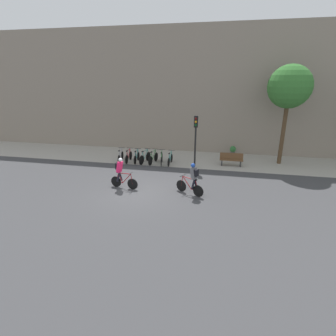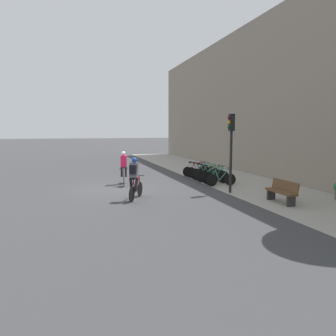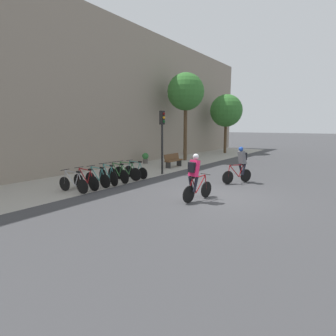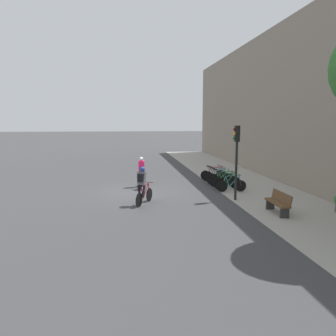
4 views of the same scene
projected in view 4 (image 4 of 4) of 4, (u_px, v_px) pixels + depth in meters
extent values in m
plane|color=#3D3D3F|center=(136.00, 191.00, 17.74)|extent=(200.00, 200.00, 0.00)
cube|color=#A39E93|center=(254.00, 188.00, 18.63)|extent=(44.00, 4.50, 0.01)
cube|color=gray|center=(301.00, 101.00, 18.27)|extent=(44.00, 0.60, 9.75)
cylinder|color=black|center=(140.00, 184.00, 18.12)|extent=(0.62, 0.13, 0.63)
cylinder|color=black|center=(142.00, 181.00, 19.16)|extent=(0.62, 0.13, 0.63)
cylinder|color=maroon|center=(141.00, 178.00, 18.43)|extent=(0.57, 0.13, 0.62)
cylinder|color=maroon|center=(142.00, 177.00, 18.82)|extent=(0.27, 0.08, 0.58)
cylinder|color=maroon|center=(141.00, 173.00, 18.51)|extent=(0.77, 0.16, 0.07)
cylinder|color=maroon|center=(142.00, 181.00, 18.95)|extent=(0.42, 0.09, 0.05)
cylinder|color=maroon|center=(142.00, 176.00, 19.02)|extent=(0.22, 0.06, 0.56)
cylinder|color=maroon|center=(140.00, 179.00, 18.12)|extent=(0.12, 0.05, 0.59)
cylinder|color=black|center=(140.00, 173.00, 18.12)|extent=(0.10, 0.46, 0.03)
cube|color=black|center=(142.00, 171.00, 18.89)|extent=(0.21, 0.11, 0.06)
cube|color=#EA1E56|center=(142.00, 166.00, 18.74)|extent=(0.36, 0.36, 0.63)
sphere|color=silver|center=(141.00, 159.00, 18.60)|extent=(0.25, 0.25, 0.22)
cylinder|color=black|center=(140.00, 176.00, 18.87)|extent=(0.29, 0.15, 0.56)
cylinder|color=black|center=(144.00, 176.00, 18.87)|extent=(0.25, 0.14, 0.56)
cube|color=black|center=(142.00, 165.00, 18.87)|extent=(0.18, 0.28, 0.36)
cylinder|color=black|center=(149.00, 195.00, 15.52)|extent=(0.58, 0.33, 0.64)
cylinder|color=black|center=(139.00, 200.00, 14.50)|extent=(0.58, 0.33, 0.64)
cylinder|color=maroon|center=(146.00, 190.00, 15.13)|extent=(0.55, 0.32, 0.62)
cylinder|color=maroon|center=(142.00, 193.00, 14.75)|extent=(0.26, 0.17, 0.58)
cylinder|color=maroon|center=(145.00, 185.00, 14.98)|extent=(0.74, 0.42, 0.07)
cylinder|color=maroon|center=(141.00, 199.00, 14.70)|extent=(0.40, 0.24, 0.05)
cylinder|color=maroon|center=(140.00, 193.00, 14.55)|extent=(0.22, 0.14, 0.56)
cylinder|color=maroon|center=(149.00, 189.00, 15.43)|extent=(0.13, 0.09, 0.59)
cylinder|color=black|center=(148.00, 182.00, 15.35)|extent=(0.24, 0.42, 0.03)
cube|color=black|center=(141.00, 186.00, 14.59)|extent=(0.21, 0.17, 0.06)
cube|color=#5B5B60|center=(142.00, 178.00, 14.64)|extent=(0.43, 0.43, 0.63)
sphere|color=#1E47AD|center=(142.00, 169.00, 14.65)|extent=(0.30, 0.30, 0.22)
cylinder|color=black|center=(144.00, 191.00, 14.64)|extent=(0.29, 0.23, 0.56)
cylinder|color=black|center=(139.00, 191.00, 14.71)|extent=(0.26, 0.21, 0.56)
cube|color=black|center=(140.00, 178.00, 14.50)|extent=(0.25, 0.30, 0.36)
cylinder|color=black|center=(220.00, 174.00, 21.42)|extent=(0.12, 0.61, 0.61)
cylinder|color=black|center=(205.00, 175.00, 21.15)|extent=(0.12, 0.61, 0.61)
cylinder|color=#99999E|center=(215.00, 170.00, 21.29)|extent=(0.12, 0.58, 0.62)
cylinder|color=#99999E|center=(210.00, 171.00, 21.19)|extent=(0.08, 0.27, 0.58)
cylinder|color=#99999E|center=(214.00, 166.00, 21.22)|extent=(0.14, 0.78, 0.07)
cylinder|color=#99999E|center=(208.00, 175.00, 21.21)|extent=(0.09, 0.42, 0.05)
cylinder|color=#99999E|center=(206.00, 171.00, 21.13)|extent=(0.06, 0.22, 0.56)
cylinder|color=#99999E|center=(220.00, 170.00, 21.37)|extent=(0.05, 0.12, 0.59)
cylinder|color=black|center=(219.00, 165.00, 21.31)|extent=(0.46, 0.09, 0.03)
cube|color=black|center=(208.00, 166.00, 21.11)|extent=(0.11, 0.21, 0.06)
cylinder|color=black|center=(223.00, 176.00, 20.76)|extent=(0.06, 0.65, 0.65)
cylinder|color=black|center=(208.00, 176.00, 20.58)|extent=(0.06, 0.65, 0.65)
cylinder|color=maroon|center=(218.00, 172.00, 20.66)|extent=(0.06, 0.55, 0.62)
cylinder|color=maroon|center=(212.00, 172.00, 20.60)|extent=(0.05, 0.26, 0.58)
cylinder|color=maroon|center=(216.00, 167.00, 20.60)|extent=(0.07, 0.75, 0.07)
cylinder|color=maroon|center=(211.00, 176.00, 20.62)|extent=(0.05, 0.40, 0.05)
cylinder|color=maroon|center=(209.00, 172.00, 20.56)|extent=(0.04, 0.21, 0.56)
cylinder|color=maroon|center=(222.00, 171.00, 20.71)|extent=(0.04, 0.12, 0.58)
cylinder|color=black|center=(222.00, 166.00, 20.65)|extent=(0.46, 0.05, 0.03)
cube|color=black|center=(211.00, 167.00, 20.53)|extent=(0.09, 0.20, 0.06)
cylinder|color=black|center=(226.00, 178.00, 20.15)|extent=(0.07, 0.63, 0.63)
cylinder|color=black|center=(211.00, 178.00, 19.97)|extent=(0.07, 0.63, 0.63)
cylinder|color=teal|center=(221.00, 173.00, 20.05)|extent=(0.07, 0.53, 0.62)
cylinder|color=teal|center=(215.00, 174.00, 19.98)|extent=(0.06, 0.25, 0.58)
cylinder|color=teal|center=(219.00, 169.00, 19.99)|extent=(0.08, 0.71, 0.07)
cylinder|color=teal|center=(214.00, 178.00, 20.00)|extent=(0.06, 0.39, 0.05)
cylinder|color=teal|center=(212.00, 174.00, 19.94)|extent=(0.04, 0.20, 0.56)
cylinder|color=teal|center=(225.00, 173.00, 20.10)|extent=(0.04, 0.11, 0.58)
cylinder|color=black|center=(225.00, 168.00, 20.05)|extent=(0.46, 0.06, 0.03)
cube|color=black|center=(214.00, 169.00, 19.91)|extent=(0.09, 0.20, 0.06)
cylinder|color=black|center=(230.00, 179.00, 19.40)|extent=(0.17, 0.68, 0.68)
cylinder|color=black|center=(212.00, 179.00, 19.48)|extent=(0.17, 0.68, 0.68)
cylinder|color=teal|center=(224.00, 175.00, 19.39)|extent=(0.16, 0.56, 0.62)
cylinder|color=teal|center=(218.00, 175.00, 19.42)|extent=(0.09, 0.27, 0.58)
cylinder|color=teal|center=(222.00, 170.00, 19.35)|extent=(0.20, 0.76, 0.07)
cylinder|color=teal|center=(216.00, 179.00, 19.46)|extent=(0.12, 0.41, 0.05)
cylinder|color=teal|center=(214.00, 175.00, 19.43)|extent=(0.08, 0.22, 0.56)
cylinder|color=teal|center=(229.00, 175.00, 19.36)|extent=(0.06, 0.12, 0.59)
cylinder|color=black|center=(229.00, 169.00, 19.32)|extent=(0.46, 0.12, 0.03)
cube|color=black|center=(216.00, 169.00, 19.38)|extent=(0.12, 0.21, 0.06)
cylinder|color=black|center=(233.00, 181.00, 18.82)|extent=(0.14, 0.67, 0.67)
cylinder|color=black|center=(215.00, 181.00, 18.83)|extent=(0.14, 0.67, 0.67)
cylinder|color=#2D6B33|center=(227.00, 177.00, 18.78)|extent=(0.13, 0.58, 0.62)
cylinder|color=#2D6B33|center=(221.00, 177.00, 18.79)|extent=(0.08, 0.27, 0.58)
cylinder|color=#2D6B33|center=(225.00, 172.00, 18.74)|extent=(0.16, 0.78, 0.07)
cylinder|color=#2D6B33|center=(219.00, 181.00, 18.83)|extent=(0.10, 0.42, 0.05)
cylinder|color=#2D6B33|center=(217.00, 177.00, 18.79)|extent=(0.06, 0.22, 0.56)
cylinder|color=#2D6B33|center=(233.00, 176.00, 18.77)|extent=(0.05, 0.12, 0.59)
cylinder|color=black|center=(232.00, 171.00, 18.73)|extent=(0.46, 0.10, 0.03)
cube|color=black|center=(219.00, 171.00, 18.75)|extent=(0.11, 0.21, 0.06)
cylinder|color=black|center=(236.00, 183.00, 18.35)|extent=(0.14, 0.66, 0.67)
cylinder|color=black|center=(219.00, 184.00, 18.06)|extent=(0.14, 0.66, 0.67)
cylinder|color=#2D6B33|center=(230.00, 178.00, 18.21)|extent=(0.13, 0.55, 0.62)
cylinder|color=#2D6B33|center=(224.00, 179.00, 18.11)|extent=(0.08, 0.26, 0.58)
cylinder|color=#2D6B33|center=(229.00, 173.00, 18.14)|extent=(0.16, 0.74, 0.07)
cylinder|color=#2D6B33|center=(223.00, 184.00, 18.12)|extent=(0.10, 0.40, 0.05)
cylinder|color=#2D6B33|center=(221.00, 179.00, 18.05)|extent=(0.07, 0.21, 0.56)
cylinder|color=#2D6B33|center=(235.00, 178.00, 18.30)|extent=(0.05, 0.12, 0.58)
cylinder|color=black|center=(235.00, 172.00, 18.24)|extent=(0.46, 0.10, 0.03)
cube|color=black|center=(223.00, 173.00, 18.03)|extent=(0.11, 0.21, 0.06)
cylinder|color=black|center=(241.00, 186.00, 17.66)|extent=(0.04, 0.62, 0.61)
cylinder|color=black|center=(222.00, 186.00, 17.54)|extent=(0.04, 0.62, 0.61)
cylinder|color=teal|center=(234.00, 181.00, 17.58)|extent=(0.05, 0.57, 0.62)
cylinder|color=teal|center=(228.00, 181.00, 17.53)|extent=(0.04, 0.26, 0.58)
cylinder|color=teal|center=(233.00, 176.00, 17.52)|extent=(0.05, 0.76, 0.07)
cylinder|color=teal|center=(226.00, 186.00, 17.56)|extent=(0.04, 0.41, 0.05)
cylinder|color=teal|center=(224.00, 181.00, 17.51)|extent=(0.04, 0.22, 0.56)
cylinder|color=teal|center=(240.00, 181.00, 17.61)|extent=(0.04, 0.12, 0.59)
cylinder|color=black|center=(239.00, 175.00, 17.56)|extent=(0.46, 0.04, 0.03)
cube|color=black|center=(226.00, 175.00, 17.47)|extent=(0.08, 0.20, 0.06)
cylinder|color=black|center=(236.00, 163.00, 15.57)|extent=(0.12, 0.12, 3.57)
cube|color=black|center=(237.00, 134.00, 15.37)|extent=(0.26, 0.20, 0.76)
sphere|color=#590C0C|center=(235.00, 129.00, 15.32)|extent=(0.15, 0.15, 0.15)
sphere|color=orange|center=(235.00, 134.00, 15.35)|extent=(0.15, 0.15, 0.15)
sphere|color=#0C4719|center=(234.00, 138.00, 15.38)|extent=(0.15, 0.15, 0.15)
cube|color=brown|center=(277.00, 203.00, 13.45)|extent=(1.61, 0.40, 0.08)
cube|color=brown|center=(282.00, 197.00, 13.43)|extent=(1.61, 0.12, 0.40)
cube|color=#2D2D2D|center=(270.00, 204.00, 14.11)|extent=(0.08, 0.36, 0.45)
cube|color=#2D2D2D|center=(285.00, 212.00, 12.85)|extent=(0.08, 0.36, 0.45)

